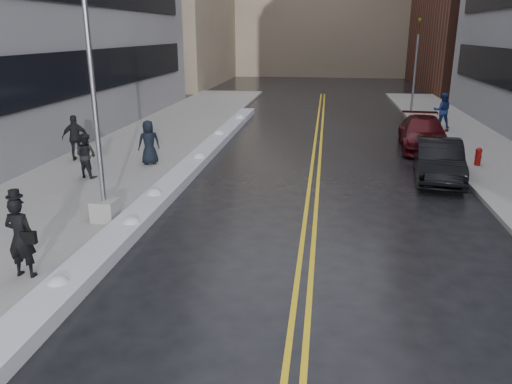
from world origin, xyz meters
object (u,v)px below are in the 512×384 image
(car_maroon, at_px, (423,133))
(pedestrian_b, at_px, (86,155))
(traffic_signal, at_px, (416,62))
(pedestrian_east, at_px, (442,110))
(car_black, at_px, (439,161))
(pedestrian_c, at_px, (149,142))
(pedestrian_fedora, at_px, (21,237))
(lamppost, at_px, (98,138))
(fire_hydrant, at_px, (478,156))
(pedestrian_d, at_px, (76,138))

(car_maroon, bearing_deg, pedestrian_b, -146.90)
(traffic_signal, height_order, pedestrian_east, traffic_signal)
(traffic_signal, distance_m, car_black, 16.18)
(pedestrian_c, xyz_separation_m, car_maroon, (11.63, 5.10, -0.30))
(pedestrian_fedora, height_order, car_maroon, pedestrian_fedora)
(lamppost, height_order, traffic_signal, lamppost)
(car_maroon, bearing_deg, fire_hydrant, -61.04)
(pedestrian_d, bearing_deg, pedestrian_east, -164.91)
(traffic_signal, height_order, pedestrian_b, traffic_signal)
(lamppost, distance_m, traffic_signal, 24.98)
(fire_hydrant, height_order, pedestrian_east, pedestrian_east)
(pedestrian_east, bearing_deg, car_black, 79.78)
(traffic_signal, distance_m, pedestrian_d, 22.32)
(pedestrian_c, relative_size, car_black, 0.39)
(traffic_signal, bearing_deg, pedestrian_b, -128.79)
(lamppost, height_order, fire_hydrant, lamppost)
(car_maroon, bearing_deg, pedestrian_east, 73.95)
(pedestrian_east, distance_m, car_black, 10.54)
(pedestrian_fedora, relative_size, car_black, 0.40)
(lamppost, bearing_deg, pedestrian_east, 52.56)
(pedestrian_c, bearing_deg, pedestrian_fedora, 63.84)
(traffic_signal, bearing_deg, fire_hydrant, -87.95)
(fire_hydrant, relative_size, pedestrian_east, 0.38)
(traffic_signal, xyz_separation_m, car_black, (-1.45, -15.90, -2.65))
(lamppost, distance_m, fire_hydrant, 14.81)
(pedestrian_east, bearing_deg, pedestrian_b, 40.92)
(lamppost, bearing_deg, fire_hydrant, 33.04)
(pedestrian_b, height_order, car_maroon, pedestrian_b)
(lamppost, relative_size, fire_hydrant, 10.45)
(lamppost, xyz_separation_m, pedestrian_fedora, (-0.30, -3.48, -1.47))
(traffic_signal, xyz_separation_m, pedestrian_fedora, (-12.10, -25.48, -2.34))
(lamppost, bearing_deg, pedestrian_d, 122.33)
(pedestrian_fedora, xyz_separation_m, pedestrian_east, (12.87, 19.89, 0.06))
(car_black, height_order, car_maroon, car_black)
(traffic_signal, distance_m, pedestrian_b, 23.02)
(car_black, xyz_separation_m, car_maroon, (0.37, 5.34, -0.00))
(fire_hydrant, distance_m, traffic_signal, 14.30)
(fire_hydrant, bearing_deg, car_black, -135.76)
(pedestrian_east, relative_size, car_black, 0.43)
(pedestrian_c, distance_m, car_black, 11.27)
(traffic_signal, relative_size, pedestrian_c, 3.35)
(car_black, distance_m, car_maroon, 5.35)
(traffic_signal, xyz_separation_m, pedestrian_east, (0.76, -5.59, -2.28))
(pedestrian_fedora, xyz_separation_m, pedestrian_c, (-0.60, 9.83, -0.02))
(fire_hydrant, height_order, pedestrian_d, pedestrian_d)
(pedestrian_fedora, height_order, pedestrian_b, pedestrian_fedora)
(pedestrian_fedora, distance_m, pedestrian_b, 7.96)
(traffic_signal, relative_size, pedestrian_fedora, 3.28)
(pedestrian_b, bearing_deg, car_maroon, -135.21)
(fire_hydrant, height_order, traffic_signal, traffic_signal)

